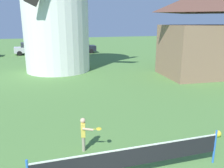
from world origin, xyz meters
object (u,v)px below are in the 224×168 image
parked_car_silver (30,48)px  chapel (204,34)px  player_far (84,132)px  stray_ball (218,134)px  parked_car_black (79,47)px  tennis_net (132,157)px

parked_car_silver → chapel: 21.94m
player_far → chapel: size_ratio=0.16×
parked_car_silver → chapel: chapel is taller
stray_ball → parked_car_silver: (-7.92, 25.90, 0.68)m
chapel → parked_car_black: bearing=114.5°
tennis_net → stray_ball: size_ratio=21.45×
tennis_net → player_far: bearing=118.9°
parked_car_black → chapel: (7.44, -16.33, 2.47)m
tennis_net → stray_ball: (4.05, 1.36, -0.56)m
stray_ball → chapel: 11.29m
tennis_net → parked_car_black: (2.54, 26.77, 0.12)m
player_far → chapel: chapel is taller
player_far → parked_car_black: parked_car_black is taller
player_far → stray_ball: size_ratio=4.63×
parked_car_silver → parked_car_black: bearing=-4.4°
tennis_net → parked_car_black: bearing=84.6°
tennis_net → stray_ball: tennis_net is taller
parked_car_black → chapel: 18.12m
stray_ball → parked_car_silver: bearing=107.0°
stray_ball → parked_car_silver: size_ratio=0.06×
stray_ball → parked_car_black: (-1.51, 25.41, 0.68)m
parked_car_silver → parked_car_black: size_ratio=0.89×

